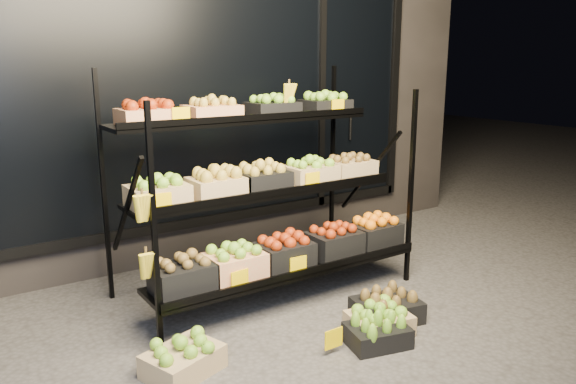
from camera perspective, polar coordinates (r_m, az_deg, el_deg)
ground at (r=3.87m, az=2.91°, el=-12.97°), size 24.00×24.00×0.00m
building at (r=5.75m, az=-12.92°, el=13.35°), size 6.00×2.08×3.50m
display_rack at (r=4.07m, az=-2.14°, el=0.15°), size 2.18×1.02×1.66m
tag_floor_a at (r=3.47m, az=4.65°, el=-15.20°), size 0.13×0.01×0.12m
floor_crate_left at (r=3.31m, az=-10.62°, el=-16.17°), size 0.48×0.41×0.20m
floor_crate_midleft at (r=3.59m, az=9.07°, el=-13.81°), size 0.42×0.35×0.19m
floor_crate_midright at (r=3.73m, az=9.24°, el=-12.67°), size 0.43×0.35×0.20m
floor_crate_right at (r=3.90m, az=10.01°, el=-11.39°), size 0.48×0.39×0.21m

